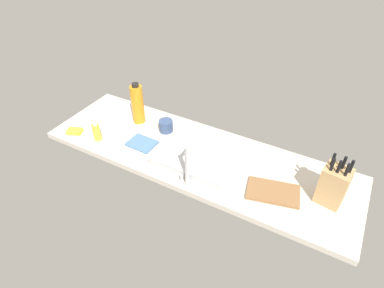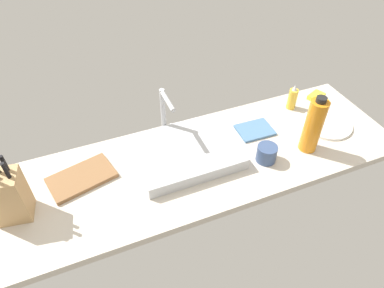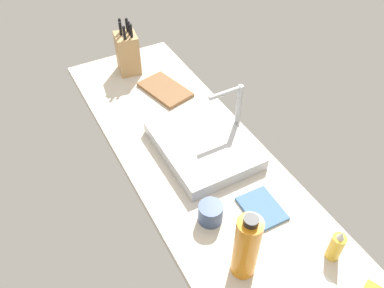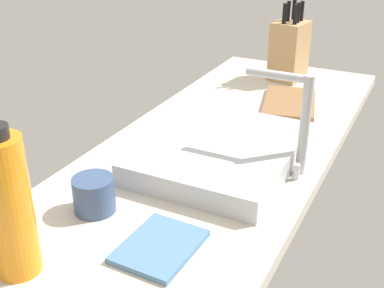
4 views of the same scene
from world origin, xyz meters
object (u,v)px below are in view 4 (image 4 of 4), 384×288
at_px(cutting_board, 289,103).
at_px(sink_basin, 222,152).
at_px(water_bottle, 9,206).
at_px(faucet, 297,114).
at_px(dish_towel, 160,246).
at_px(coffee_mug, 94,195).
at_px(knife_block, 290,50).

bearing_deg(cutting_board, sink_basin, -4.94).
bearing_deg(water_bottle, cutting_board, 168.70).
distance_m(faucet, dish_towel, 0.45).
bearing_deg(coffee_mug, knife_block, 173.86).
height_order(faucet, cutting_board, faucet).
xyz_separation_m(sink_basin, dish_towel, (0.37, 0.04, -0.02)).
bearing_deg(knife_block, faucet, 26.51).
height_order(sink_basin, knife_block, knife_block).
distance_m(sink_basin, knife_block, 0.72).
bearing_deg(knife_block, cutting_board, 26.75).
bearing_deg(dish_towel, water_bottle, -50.21).
relative_size(cutting_board, dish_towel, 1.58).
height_order(knife_block, coffee_mug, knife_block).
height_order(cutting_board, coffee_mug, coffee_mug).
relative_size(knife_block, dish_towel, 1.66).
bearing_deg(cutting_board, coffee_mug, -13.96).
distance_m(knife_block, water_bottle, 1.25).
bearing_deg(faucet, water_bottle, -30.07).
relative_size(knife_block, cutting_board, 1.05).
xyz_separation_m(cutting_board, coffee_mug, (0.77, -0.19, 0.03)).
bearing_deg(knife_block, water_bottle, 3.69).
height_order(cutting_board, water_bottle, water_bottle).
bearing_deg(knife_block, coffee_mug, 2.88).
height_order(faucet, coffee_mug, faucet).
xyz_separation_m(water_bottle, coffee_mug, (-0.22, 0.01, -0.09)).
xyz_separation_m(faucet, cutting_board, (-0.42, -0.13, -0.14)).
relative_size(faucet, water_bottle, 0.88).
bearing_deg(dish_towel, knife_block, -175.85).
bearing_deg(water_bottle, dish_towel, 129.79).
bearing_deg(coffee_mug, water_bottle, -1.42).
distance_m(cutting_board, dish_towel, 0.83).
height_order(faucet, water_bottle, water_bottle).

